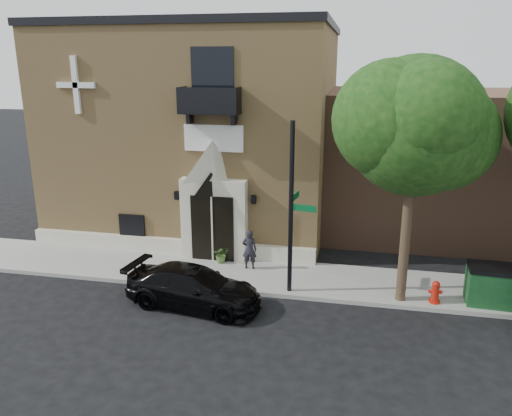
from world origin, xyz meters
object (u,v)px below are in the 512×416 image
at_px(pedestrian_near, 249,249).
at_px(street_sign, 292,209).
at_px(fire_hydrant, 435,292).
at_px(dumpster, 498,285).
at_px(black_sedan, 194,287).

bearing_deg(pedestrian_near, street_sign, 136.02).
xyz_separation_m(fire_hydrant, dumpster, (1.95, 0.32, 0.27)).
height_order(street_sign, pedestrian_near, street_sign).
relative_size(street_sign, pedestrian_near, 3.80).
bearing_deg(black_sedan, pedestrian_near, -13.42).
relative_size(fire_hydrant, dumpster, 0.38).
xyz_separation_m(fire_hydrant, pedestrian_near, (-6.49, 1.53, 0.39)).
distance_m(black_sedan, fire_hydrant, 7.83).
xyz_separation_m(dumpster, pedestrian_near, (-8.43, 1.21, 0.12)).
distance_m(fire_hydrant, dumpster, 1.99).
xyz_separation_m(black_sedan, pedestrian_near, (1.19, 3.03, 0.26)).
height_order(black_sedan, dumpster, dumpster).
height_order(dumpster, pedestrian_near, pedestrian_near).
bearing_deg(street_sign, black_sedan, -144.09).
bearing_deg(black_sedan, street_sign, -55.77).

